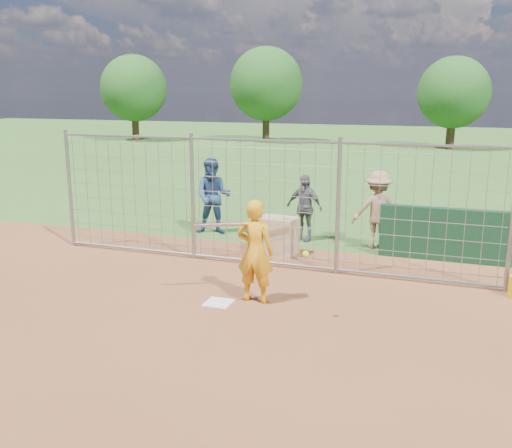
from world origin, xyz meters
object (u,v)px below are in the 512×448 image
at_px(batter, 255,251).
at_px(bystander_c, 377,210).
at_px(bystander_a, 213,196).
at_px(bystander_b, 304,208).
at_px(equipment_bin, 278,236).

distance_m(batter, bystander_c, 4.29).
bearing_deg(batter, bystander_a, -56.34).
relative_size(batter, bystander_b, 1.11).
bearing_deg(equipment_bin, bystander_a, 156.56).
bearing_deg(bystander_a, bystander_c, -13.56).
height_order(bystander_a, bystander_b, bystander_a).
height_order(batter, bystander_c, batter).
height_order(batter, bystander_b, batter).
xyz_separation_m(bystander_a, bystander_b, (2.24, 0.13, -0.15)).
xyz_separation_m(bystander_c, equipment_bin, (-1.92, -1.22, -0.46)).
xyz_separation_m(bystander_b, bystander_c, (1.69, -0.10, 0.09)).
height_order(batter, bystander_a, bystander_a).
relative_size(bystander_c, equipment_bin, 2.16).
distance_m(bystander_a, bystander_b, 2.25).
distance_m(bystander_b, bystander_c, 1.70).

